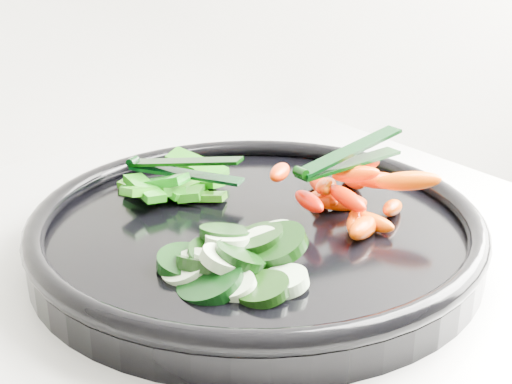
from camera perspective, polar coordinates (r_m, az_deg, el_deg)
veggie_tray at (r=0.59m, az=0.00°, el=-3.10°), size 0.47×0.47×0.04m
cucumber_pile at (r=0.52m, az=-2.42°, el=-5.40°), size 0.12×0.12×0.04m
carrot_pile at (r=0.61m, az=7.53°, el=-0.06°), size 0.13×0.14×0.05m
pepper_pile at (r=0.65m, az=-6.64°, el=0.52°), size 0.11×0.10×0.04m
tong_carrot at (r=0.60m, az=7.29°, el=2.72°), size 0.11×0.02×0.02m
tong_pepper at (r=0.65m, az=-5.97°, el=1.98°), size 0.07×0.10×0.02m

